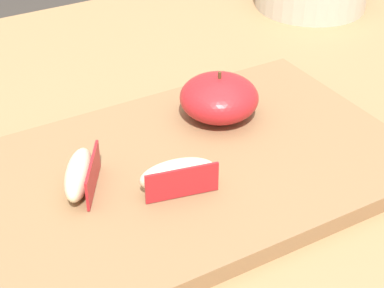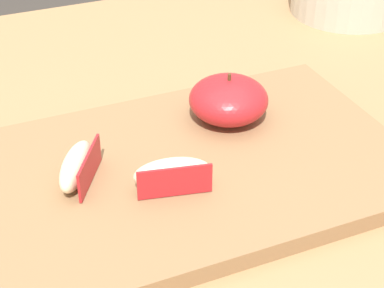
{
  "view_description": "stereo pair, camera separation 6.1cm",
  "coord_description": "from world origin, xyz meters",
  "px_view_note": "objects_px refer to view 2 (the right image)",
  "views": [
    {
      "loc": [
        -0.32,
        -0.43,
        1.11
      ],
      "look_at": [
        -0.07,
        0.01,
        0.77
      ],
      "focal_mm": 59.97,
      "sensor_mm": 36.0,
      "label": 1
    },
    {
      "loc": [
        -0.27,
        -0.45,
        1.11
      ],
      "look_at": [
        -0.07,
        0.01,
        0.77
      ],
      "focal_mm": 59.97,
      "sensor_mm": 36.0,
      "label": 2
    }
  ],
  "objects_px": {
    "apple_half_skin_up": "(229,99)",
    "apple_wedge_left": "(173,174)",
    "apple_wedge_near_knife": "(77,166)",
    "cutting_board": "(192,169)"
  },
  "relations": [
    {
      "from": "cutting_board",
      "to": "apple_wedge_left",
      "type": "height_order",
      "value": "apple_wedge_left"
    },
    {
      "from": "apple_half_skin_up",
      "to": "apple_wedge_left",
      "type": "bearing_deg",
      "value": -137.85
    },
    {
      "from": "apple_wedge_near_knife",
      "to": "apple_wedge_left",
      "type": "bearing_deg",
      "value": -30.95
    },
    {
      "from": "apple_half_skin_up",
      "to": "apple_wedge_left",
      "type": "height_order",
      "value": "apple_half_skin_up"
    },
    {
      "from": "apple_half_skin_up",
      "to": "apple_wedge_near_knife",
      "type": "xyz_separation_m",
      "value": [
        -0.17,
        -0.04,
        -0.01
      ]
    },
    {
      "from": "apple_wedge_left",
      "to": "apple_wedge_near_knife",
      "type": "bearing_deg",
      "value": 149.05
    },
    {
      "from": "apple_wedge_left",
      "to": "apple_half_skin_up",
      "type": "bearing_deg",
      "value": 42.15
    },
    {
      "from": "cutting_board",
      "to": "apple_wedge_near_knife",
      "type": "distance_m",
      "value": 0.11
    },
    {
      "from": "cutting_board",
      "to": "apple_half_skin_up",
      "type": "relative_size",
      "value": 5.03
    },
    {
      "from": "apple_half_skin_up",
      "to": "apple_wedge_left",
      "type": "relative_size",
      "value": 1.13
    }
  ]
}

